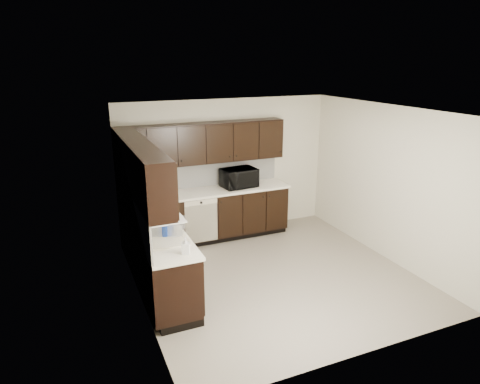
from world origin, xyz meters
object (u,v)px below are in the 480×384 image
object	(u,v)px
microwave	(239,178)
toaster_oven	(134,192)
sink	(163,241)
blue_pitcher	(165,228)
storage_bin	(166,227)

from	to	relation	value
microwave	toaster_oven	distance (m)	1.87
sink	blue_pitcher	distance (m)	0.18
microwave	storage_bin	bearing A→B (deg)	-143.85
toaster_oven	sink	bearing A→B (deg)	-91.28
sink	toaster_oven	xyz separation A→B (m)	(-0.07, 1.73, 0.18)
sink	storage_bin	bearing A→B (deg)	56.72
sink	toaster_oven	distance (m)	1.74
sink	microwave	bearing A→B (deg)	43.25
microwave	toaster_oven	bearing A→B (deg)	172.49
sink	blue_pitcher	size ratio (longest dim) A/B	3.40
storage_bin	blue_pitcher	distance (m)	0.11
toaster_oven	microwave	bearing A→B (deg)	-4.65
blue_pitcher	storage_bin	bearing A→B (deg)	63.35
sink	toaster_oven	size ratio (longest dim) A/B	2.05
microwave	storage_bin	size ratio (longest dim) A/B	1.30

